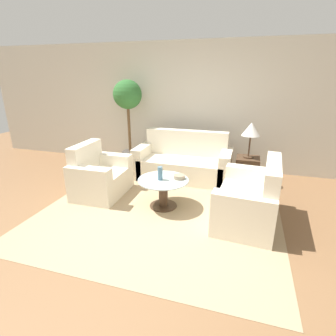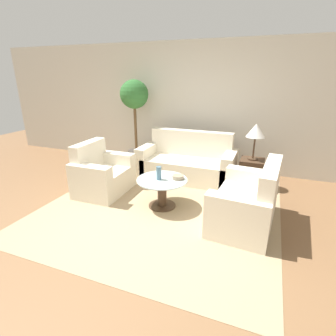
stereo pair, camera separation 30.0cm
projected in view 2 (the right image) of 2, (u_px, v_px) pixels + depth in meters
The scene contains 12 objects.
ground_plane at pixel (133, 230), 3.46m from camera, with size 14.00×14.00×0.00m, color brown.
wall_back at pixel (195, 107), 5.53m from camera, with size 10.00×0.06×2.60m.
rug at pixel (162, 206), 4.10m from camera, with size 3.45×3.43×0.01m.
sofa_main at pixel (187, 164), 5.14m from camera, with size 1.84×0.79×0.91m.
armchair at pixel (101, 176), 4.53m from camera, with size 0.75×0.98×0.87m.
loveseat at pixel (250, 205), 3.52m from camera, with size 0.85×1.31×0.89m.
coffee_table at pixel (162, 189), 4.00m from camera, with size 0.77×0.77×0.45m.
side_table at pixel (251, 173), 4.74m from camera, with size 0.41×0.41×0.52m.
table_lamp at pixel (256, 132), 4.48m from camera, with size 0.32×0.32×0.64m.
potted_plant at pixel (135, 107), 5.52m from camera, with size 0.59×0.59×1.86m.
vase at pixel (159, 173), 3.91m from camera, with size 0.07×0.07×0.20m.
bowl at pixel (178, 177), 3.95m from camera, with size 0.17×0.17×0.06m.
Camera 2 is at (1.52, -2.60, 1.94)m, focal length 28.00 mm.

